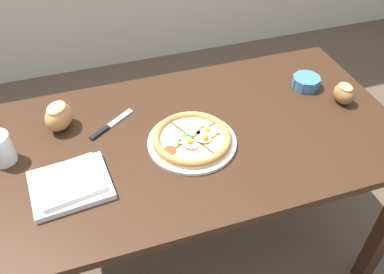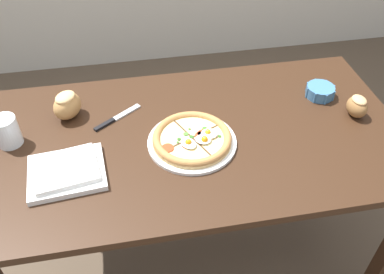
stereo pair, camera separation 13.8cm
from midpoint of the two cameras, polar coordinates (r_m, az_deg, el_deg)
name	(u,v)px [view 1 (the left image)]	position (r m, az deg, el deg)	size (l,w,h in m)	color
ground_plane	(194,253)	(2.04, -1.74, -16.12)	(12.00, 12.00, 0.00)	brown
dining_table	(194,155)	(1.51, -2.27, -2.66)	(1.48, 0.80, 0.78)	#331E11
pizza	(192,139)	(1.38, -2.81, -0.45)	(0.31, 0.31, 0.05)	white
ramekin_bowl	(306,82)	(1.69, 13.49, 7.49)	(0.12, 0.12, 0.04)	teal
napkin_folded	(70,184)	(1.32, -19.64, -6.35)	(0.25, 0.22, 0.04)	white
bread_piece_near	(59,116)	(1.52, -20.72, 2.69)	(0.14, 0.14, 0.10)	#B27F47
bread_piece_mid	(344,93)	(1.63, 18.33, 5.77)	(0.07, 0.09, 0.08)	olive
knife_main	(111,125)	(1.51, -13.86, 1.60)	(0.18, 0.13, 0.01)	silver
water_glass	(0,150)	(1.48, -27.79, -1.77)	(0.08, 0.08, 0.11)	white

